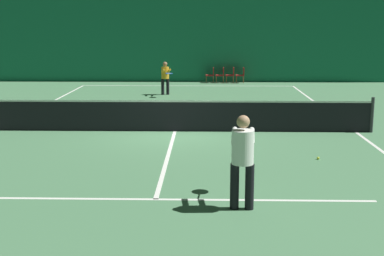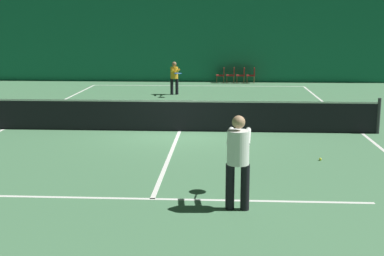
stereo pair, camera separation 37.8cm
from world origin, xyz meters
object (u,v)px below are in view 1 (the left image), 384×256
at_px(courtside_chair_0, 211,74).
at_px(courtside_chair_3, 241,74).
at_px(player_far, 165,76).
at_px(courtside_chair_2, 231,74).
at_px(tennis_ball, 318,158).
at_px(tennis_net, 175,115).
at_px(player_near, 243,155).
at_px(courtside_chair_1, 221,74).

bearing_deg(courtside_chair_0, courtside_chair_3, 90.00).
xyz_separation_m(player_far, courtside_chair_0, (2.15, 4.99, -0.39)).
xyz_separation_m(courtside_chair_2, tennis_ball, (1.33, -16.68, -0.45)).
bearing_deg(tennis_ball, tennis_net, 137.81).
bearing_deg(courtside_chair_0, courtside_chair_2, 90.00).
distance_m(tennis_net, player_far, 8.41).
xyz_separation_m(tennis_net, courtside_chair_3, (2.90, 13.35, -0.03)).
relative_size(player_near, player_far, 1.13).
bearing_deg(player_near, courtside_chair_1, 3.84).
height_order(courtside_chair_1, tennis_ball, courtside_chair_1).
relative_size(player_near, courtside_chair_0, 2.02).
bearing_deg(courtside_chair_2, courtside_chair_0, -90.00).
bearing_deg(player_near, player_far, 13.74).
relative_size(courtside_chair_1, courtside_chair_3, 1.00).
height_order(player_far, tennis_ball, player_far).
bearing_deg(courtside_chair_1, courtside_chair_3, 90.00).
bearing_deg(tennis_net, player_far, 96.19).
bearing_deg(courtside_chair_0, player_far, -23.28).
distance_m(player_far, courtside_chair_0, 5.45).
height_order(player_far, courtside_chair_0, player_far).
relative_size(player_near, courtside_chair_1, 2.02).
distance_m(tennis_net, player_near, 7.03).
bearing_deg(courtside_chair_1, player_near, -0.58).
height_order(player_far, courtside_chair_3, player_far).
distance_m(player_far, tennis_ball, 12.58).
bearing_deg(tennis_ball, courtside_chair_3, 92.66).
distance_m(player_near, tennis_ball, 4.19).
relative_size(tennis_net, player_far, 7.96).
height_order(tennis_net, courtside_chair_2, tennis_net).
relative_size(tennis_net, courtside_chair_1, 14.29).
relative_size(courtside_chair_3, tennis_ball, 12.73).
relative_size(player_near, courtside_chair_3, 2.02).
bearing_deg(player_far, courtside_chair_0, 141.65).
xyz_separation_m(player_far, courtside_chair_3, (3.80, 4.99, -0.39)).
bearing_deg(courtside_chair_2, courtside_chair_1, -90.00).
bearing_deg(player_far, courtside_chair_1, 136.52).
distance_m(courtside_chair_3, tennis_ball, 16.70).
distance_m(courtside_chair_1, courtside_chair_2, 0.55).
bearing_deg(courtside_chair_1, tennis_ball, 6.43).
distance_m(player_near, courtside_chair_1, 20.19).
bearing_deg(tennis_ball, courtside_chair_2, 94.55).
bearing_deg(courtside_chair_0, player_near, 0.98).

